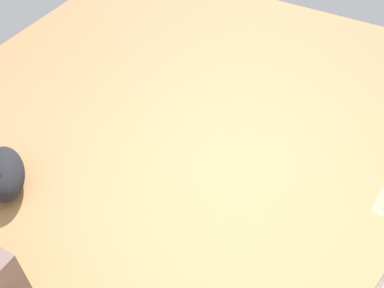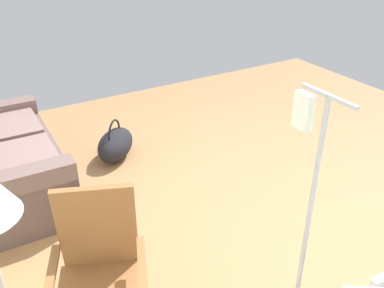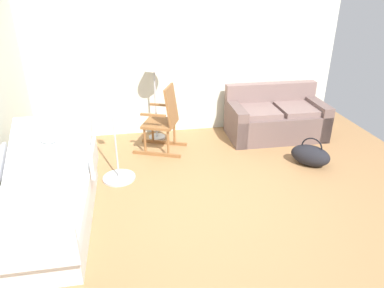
{
  "view_description": "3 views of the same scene",
  "coord_description": "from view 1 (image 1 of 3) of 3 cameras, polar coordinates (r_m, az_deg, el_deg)",
  "views": [
    {
      "loc": [
        -0.9,
        2.18,
        2.9
      ],
      "look_at": [
        0.07,
        0.41,
        0.83
      ],
      "focal_mm": 41.81,
      "sensor_mm": 36.0,
      "label": 1
    },
    {
      "loc": [
        -2.24,
        2.18,
        2.31
      ],
      "look_at": [
        0.21,
        0.73,
        0.76
      ],
      "focal_mm": 40.46,
      "sensor_mm": 36.0,
      "label": 2
    },
    {
      "loc": [
        -0.94,
        -3.3,
        2.49
      ],
      "look_at": [
        -0.29,
        0.3,
        0.75
      ],
      "focal_mm": 32.81,
      "sensor_mm": 36.0,
      "label": 3
    }
  ],
  "objects": [
    {
      "name": "ground_plane",
      "position": [
        3.74,
        3.97,
        -5.34
      ],
      "size": [
        6.35,
        6.35,
        0.0
      ],
      "primitive_type": "plane",
      "color": "#9E7247"
    },
    {
      "name": "duffel_bag",
      "position": [
        3.92,
        -22.87,
        -3.46
      ],
      "size": [
        0.63,
        0.62,
        0.43
      ],
      "color": "black",
      "rests_on": "ground"
    }
  ]
}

